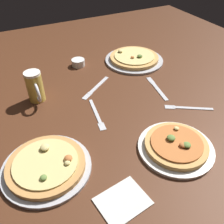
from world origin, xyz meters
TOP-DOWN VIEW (x-y plane):
  - ground_plane at (0.00, 0.00)m, footprint 2.40×2.40m
  - pizza_plate_near at (-0.32, -0.15)m, footprint 0.29×0.29m
  - pizza_plate_far at (0.33, 0.38)m, footprint 0.33×0.33m
  - pizza_plate_side at (0.12, -0.27)m, footprint 0.27×0.27m
  - beer_mug_amber at (-0.25, 0.25)m, footprint 0.07×0.13m
  - ramekin_sauce at (0.03, 0.48)m, footprint 0.07×0.07m
  - napkin_folded at (-0.15, -0.37)m, footprint 0.16×0.13m
  - fork_left at (0.32, -0.10)m, footprint 0.19×0.12m
  - knife_right at (0.03, 0.22)m, footprint 0.19×0.14m
  - fork_spare at (-0.05, 0.03)m, footprint 0.05×0.21m
  - knife_spare at (0.29, 0.09)m, footprint 0.06×0.21m

SIDE VIEW (x-z plane):
  - ground_plane at x=0.00m, z-range -0.03..0.00m
  - fork_left at x=0.32m, z-range 0.00..0.01m
  - knife_right at x=0.03m, z-range 0.00..0.01m
  - fork_spare at x=-0.05m, z-range 0.00..0.01m
  - knife_spare at x=0.29m, z-range 0.00..0.01m
  - napkin_folded at x=-0.15m, z-range 0.00..0.01m
  - pizza_plate_far at x=0.33m, z-range -0.01..0.04m
  - pizza_plate_side at x=0.12m, z-range -0.01..0.04m
  - pizza_plate_near at x=-0.32m, z-range -0.01..0.04m
  - ramekin_sauce at x=0.03m, z-range 0.00..0.04m
  - beer_mug_amber at x=-0.25m, z-range 0.00..0.14m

